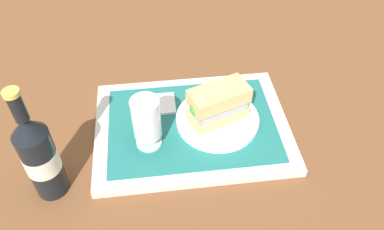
# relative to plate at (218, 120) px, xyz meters

# --- Properties ---
(ground_plane) EXTENTS (3.00, 3.00, 0.00)m
(ground_plane) POSITION_rel_plate_xyz_m (0.06, -0.00, -0.03)
(ground_plane) COLOR brown
(tray) EXTENTS (0.44, 0.32, 0.02)m
(tray) POSITION_rel_plate_xyz_m (0.06, -0.00, -0.02)
(tray) COLOR silver
(tray) RESTS_ON ground_plane
(placemat) EXTENTS (0.38, 0.27, 0.00)m
(placemat) POSITION_rel_plate_xyz_m (0.06, -0.00, -0.01)
(placemat) COLOR #1E6B66
(placemat) RESTS_ON tray
(plate) EXTENTS (0.19, 0.19, 0.01)m
(plate) POSITION_rel_plate_xyz_m (0.00, 0.00, 0.00)
(plate) COLOR white
(plate) RESTS_ON placemat
(sandwich) EXTENTS (0.14, 0.10, 0.08)m
(sandwich) POSITION_rel_plate_xyz_m (0.00, 0.00, 0.05)
(sandwich) COLOR tan
(sandwich) RESTS_ON plate
(beer_glass) EXTENTS (0.06, 0.06, 0.12)m
(beer_glass) POSITION_rel_plate_xyz_m (0.16, 0.04, 0.06)
(beer_glass) COLOR silver
(beer_glass) RESTS_ON placemat
(napkin_folded) EXTENTS (0.09, 0.07, 0.01)m
(napkin_folded) POSITION_rel_plate_xyz_m (0.14, -0.07, -0.00)
(napkin_folded) COLOR white
(napkin_folded) RESTS_ON placemat
(beer_bottle) EXTENTS (0.07, 0.07, 0.27)m
(beer_bottle) POSITION_rel_plate_xyz_m (0.36, 0.12, 0.08)
(beer_bottle) COLOR black
(beer_bottle) RESTS_ON ground_plane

